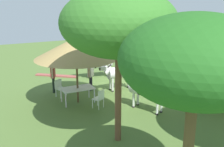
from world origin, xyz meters
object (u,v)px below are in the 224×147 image
(zebra_toward_hut, at_px, (120,73))
(acacia_tree_far_lawn, at_px, (196,60))
(shade_umbrella, at_px, (76,48))
(acacia_tree_left_background, at_px, (119,23))
(striped_lounge_chair, at_px, (147,76))
(zebra_by_umbrella, at_px, (98,63))
(zebra_nearest_camera, at_px, (149,90))
(patio_chair_east_end, at_px, (60,87))
(guest_beside_umbrella, at_px, (53,74))
(thatched_hut, at_px, (223,51))
(standing_watcher, at_px, (126,58))
(patio_dining_table, at_px, (78,89))
(guest_behind_table, at_px, (91,74))
(patio_chair_near_hut, at_px, (99,98))

(zebra_toward_hut, distance_m, acacia_tree_far_lawn, 9.27)
(shade_umbrella, bearing_deg, acacia_tree_left_background, 91.27)
(striped_lounge_chair, bearing_deg, zebra_by_umbrella, -14.83)
(shade_umbrella, bearing_deg, zebra_nearest_camera, 137.70)
(patio_chair_east_end, relative_size, guest_beside_umbrella, 0.53)
(zebra_toward_hut, xyz_separation_m, acacia_tree_far_lawn, (2.61, 8.45, 2.76))
(patio_chair_east_end, bearing_deg, zebra_by_umbrella, -170.47)
(thatched_hut, relative_size, shade_umbrella, 1.27)
(acacia_tree_far_lawn, bearing_deg, striped_lounge_chair, -118.28)
(shade_umbrella, bearing_deg, zebra_by_umbrella, -126.98)
(acacia_tree_left_background, bearing_deg, striped_lounge_chair, -131.39)
(guest_beside_umbrella, height_order, acacia_tree_left_background, acacia_tree_left_background)
(standing_watcher, relative_size, acacia_tree_far_lawn, 0.36)
(patio_dining_table, relative_size, guest_behind_table, 0.99)
(patio_chair_near_hut, bearing_deg, acacia_tree_far_lawn, -124.62)
(thatched_hut, xyz_separation_m, shade_umbrella, (6.68, -2.65, 0.29))
(striped_lounge_chair, bearing_deg, thatched_hut, 132.11)
(standing_watcher, bearing_deg, striped_lounge_chair, 146.05)
(patio_dining_table, xyz_separation_m, patio_chair_east_end, (0.57, -1.19, -0.14))
(guest_behind_table, bearing_deg, thatched_hut, 97.53)
(thatched_hut, height_order, acacia_tree_left_background, acacia_tree_left_background)
(guest_beside_umbrella, height_order, guest_behind_table, guest_beside_umbrella)
(guest_behind_table, relative_size, standing_watcher, 0.93)
(striped_lounge_chair, distance_m, acacia_tree_far_lawn, 11.07)
(patio_chair_east_end, xyz_separation_m, zebra_nearest_camera, (-3.14, 3.52, 0.43))
(zebra_by_umbrella, distance_m, acacia_tree_far_lawn, 11.70)
(shade_umbrella, relative_size, guest_beside_umbrella, 2.31)
(acacia_tree_left_background, relative_size, acacia_tree_far_lawn, 1.13)
(shade_umbrella, xyz_separation_m, patio_chair_east_end, (0.57, -1.19, -2.21))
(shade_umbrella, height_order, patio_dining_table, shade_umbrella)
(shade_umbrella, xyz_separation_m, standing_watcher, (-4.73, -3.64, -1.69))
(striped_lounge_chair, distance_m, zebra_toward_hut, 2.60)
(standing_watcher, distance_m, zebra_nearest_camera, 6.35)
(zebra_by_umbrella, bearing_deg, striped_lounge_chair, -118.41)
(striped_lounge_chair, height_order, acacia_tree_far_lawn, acacia_tree_far_lawn)
(acacia_tree_far_lawn, bearing_deg, thatched_hut, -142.54)
(shade_umbrella, bearing_deg, patio_chair_east_end, -64.17)
(striped_lounge_chair, height_order, zebra_toward_hut, zebra_toward_hut)
(zebra_by_umbrella, distance_m, zebra_toward_hut, 2.65)
(acacia_tree_far_lawn, bearing_deg, zebra_nearest_camera, -114.70)
(patio_dining_table, relative_size, striped_lounge_chair, 1.71)
(patio_dining_table, relative_size, zebra_nearest_camera, 0.71)
(standing_watcher, xyz_separation_m, striped_lounge_chair, (-0.36, 2.06, -0.78))
(guest_beside_umbrella, distance_m, zebra_toward_hut, 3.61)
(guest_behind_table, xyz_separation_m, zebra_nearest_camera, (-1.33, 3.72, -0.01))
(patio_dining_table, distance_m, guest_beside_umbrella, 2.09)
(patio_chair_near_hut, height_order, zebra_nearest_camera, zebra_nearest_camera)
(zebra_nearest_camera, relative_size, acacia_tree_far_lawn, 0.47)
(thatched_hut, bearing_deg, patio_chair_east_end, -27.87)
(shade_umbrella, relative_size, patio_chair_east_end, 4.38)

